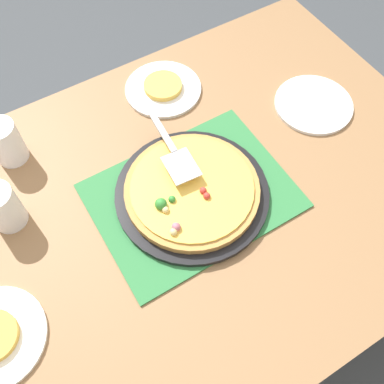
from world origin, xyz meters
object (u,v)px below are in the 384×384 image
object	(u,v)px
plate_far_right	(163,89)
pizza_server	(174,151)
plate_side	(314,104)
cup_far	(3,207)
pizza	(191,190)
served_slice_right	(163,86)
pizza_pan	(192,193)
cup_near	(6,142)

from	to	relation	value
plate_far_right	pizza_server	xyz separation A→B (m)	(0.11, 0.25, 0.06)
plate_side	cup_far	size ratio (longest dim) A/B	1.83
plate_far_right	pizza_server	size ratio (longest dim) A/B	0.95
pizza	cup_far	world-z (taller)	cup_far
plate_far_right	served_slice_right	bearing A→B (deg)	0.00
pizza	plate_side	world-z (taller)	pizza
plate_side	pizza	bearing A→B (deg)	9.61
plate_far_right	pizza_server	world-z (taller)	pizza_server
cup_far	pizza	bearing A→B (deg)	157.12
pizza_pan	cup_near	world-z (taller)	cup_near
cup_near	cup_far	distance (m)	0.19
served_slice_right	cup_near	world-z (taller)	cup_near
plate_far_right	cup_far	xyz separation A→B (m)	(0.52, 0.18, 0.06)
pizza	plate_far_right	distance (m)	0.37
plate_side	pizza_pan	bearing A→B (deg)	9.63
pizza	pizza_server	distance (m)	0.10
pizza_server	plate_far_right	bearing A→B (deg)	-112.94
pizza	plate_far_right	world-z (taller)	pizza
plate_side	plate_far_right	bearing A→B (deg)	-39.10
cup_near	cup_far	xyz separation A→B (m)	(0.07, 0.18, 0.00)
plate_side	served_slice_right	size ratio (longest dim) A/B	2.00
plate_far_right	pizza_server	distance (m)	0.28
plate_side	cup_near	xyz separation A→B (m)	(0.79, -0.27, 0.06)
served_slice_right	pizza_server	size ratio (longest dim) A/B	0.47
plate_side	served_slice_right	bearing A→B (deg)	-39.10
pizza	served_slice_right	world-z (taller)	pizza
plate_side	pizza_server	world-z (taller)	pizza_server
pizza	cup_near	size ratio (longest dim) A/B	2.75
pizza	served_slice_right	bearing A→B (deg)	-108.32
pizza_pan	pizza_server	world-z (taller)	pizza_server
cup_far	pizza_server	size ratio (longest dim) A/B	0.52
plate_side	served_slice_right	distance (m)	0.43
served_slice_right	cup_far	distance (m)	0.55
plate_far_right	served_slice_right	world-z (taller)	served_slice_right
plate_far_right	cup_far	bearing A→B (deg)	18.89
pizza_server	plate_side	bearing A→B (deg)	177.22
cup_near	cup_far	bearing A→B (deg)	68.84
pizza_pan	plate_side	distance (m)	0.46
pizza_pan	served_slice_right	xyz separation A→B (m)	(-0.11, -0.35, 0.01)
served_slice_right	pizza	bearing A→B (deg)	71.68
pizza_pan	plate_far_right	xyz separation A→B (m)	(-0.11, -0.35, -0.01)
cup_near	pizza_server	size ratio (longest dim) A/B	0.52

